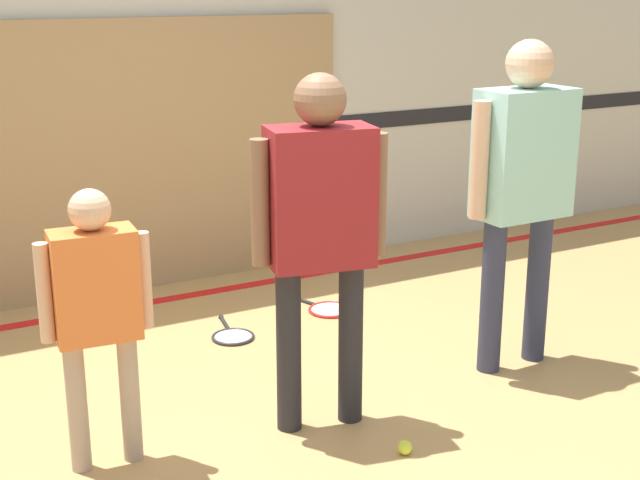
% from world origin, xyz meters
% --- Properties ---
extents(ground_plane, '(16.00, 16.00, 0.00)m').
position_xyz_m(ground_plane, '(0.00, 0.00, 0.00)').
color(ground_plane, tan).
extents(wall_back, '(16.00, 0.07, 3.20)m').
position_xyz_m(wall_back, '(0.00, 2.30, 1.60)').
color(wall_back, beige).
rests_on(wall_back, ground_plane).
extents(wall_panel, '(3.12, 0.05, 1.83)m').
position_xyz_m(wall_panel, '(0.08, 2.24, 0.92)').
color(wall_panel, '#9E7F56').
rests_on(wall_panel, ground_plane).
extents(floor_stripe, '(14.40, 0.10, 0.01)m').
position_xyz_m(floor_stripe, '(0.00, 1.91, 0.00)').
color(floor_stripe, red).
rests_on(floor_stripe, ground_plane).
extents(person_instructor, '(0.63, 0.35, 1.68)m').
position_xyz_m(person_instructor, '(0.25, -0.11, 1.04)').
color(person_instructor, '#232328').
rests_on(person_instructor, ground_plane).
extents(person_student_left, '(0.47, 0.22, 1.25)m').
position_xyz_m(person_student_left, '(-0.76, 0.01, 0.77)').
color(person_student_left, tan).
rests_on(person_student_left, ground_plane).
extents(person_student_right, '(0.68, 0.28, 1.78)m').
position_xyz_m(person_student_right, '(1.52, -0.02, 1.10)').
color(person_student_right, '#2D334C').
rests_on(person_student_right, ground_plane).
extents(racket_spare_on_floor, '(0.37, 0.52, 0.03)m').
position_xyz_m(racket_spare_on_floor, '(1.04, 1.20, 0.01)').
color(racket_spare_on_floor, red).
rests_on(racket_spare_on_floor, ground_plane).
extents(racket_second_spare, '(0.30, 0.50, 0.03)m').
position_xyz_m(racket_second_spare, '(0.31, 1.09, 0.01)').
color(racket_second_spare, '#28282D').
rests_on(racket_second_spare, ground_plane).
extents(tennis_ball_near_instructor, '(0.07, 0.07, 0.07)m').
position_xyz_m(tennis_ball_near_instructor, '(0.44, -0.56, 0.03)').
color(tennis_ball_near_instructor, '#CCE038').
rests_on(tennis_ball_near_instructor, ground_plane).
extents(tennis_ball_by_spare_racket, '(0.07, 0.07, 0.07)m').
position_xyz_m(tennis_ball_by_spare_racket, '(0.75, 1.14, 0.03)').
color(tennis_ball_by_spare_racket, '#CCE038').
rests_on(tennis_ball_by_spare_racket, ground_plane).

